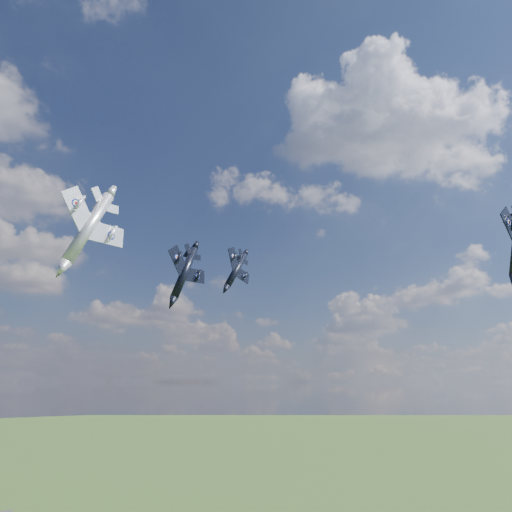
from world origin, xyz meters
TOP-DOWN VIEW (x-y plane):
  - jet_lead_navy at (-8.08, 18.24)m, footprint 13.52×15.79m
  - jet_high_navy at (13.16, 36.05)m, footprint 15.03×17.41m
  - jet_left_silver at (-25.66, 11.76)m, footprint 16.31×19.15m

SIDE VIEW (x-z plane):
  - jet_lead_navy at x=-8.08m, z-range 77.54..84.18m
  - jet_left_silver at x=-25.66m, z-range 79.40..87.80m
  - jet_high_navy at x=13.16m, z-range 82.81..91.75m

